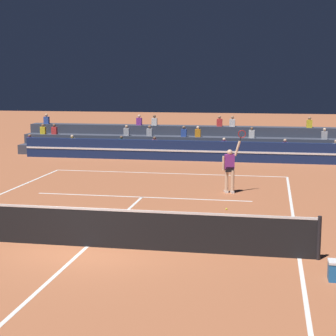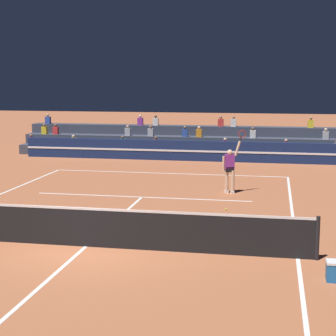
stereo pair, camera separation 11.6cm
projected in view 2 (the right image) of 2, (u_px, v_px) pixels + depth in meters
The scene contains 7 objects.
ground_plane at pixel (86, 247), 14.90m from camera, with size 120.00×120.00×0.00m, color #AD603D.
court_lines at pixel (86, 246), 14.90m from camera, with size 11.10×23.90×0.01m.
tennis_net at pixel (85, 227), 14.81m from camera, with size 12.00×0.10×1.10m.
sponsor_banner_wall at pixel (183, 151), 30.53m from camera, with size 18.00×0.26×1.10m.
bleacher_stand at pixel (190, 144), 32.97m from camera, with size 19.99×2.85×2.28m.
tennis_player at pixel (230, 168), 21.74m from camera, with size 0.91×0.38×2.49m.
tennis_ball at pixel (226, 209), 19.05m from camera, with size 0.07×0.07×0.07m, color #C6DB33.
Camera 2 is at (4.83, -13.73, 4.40)m, focal length 60.00 mm.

